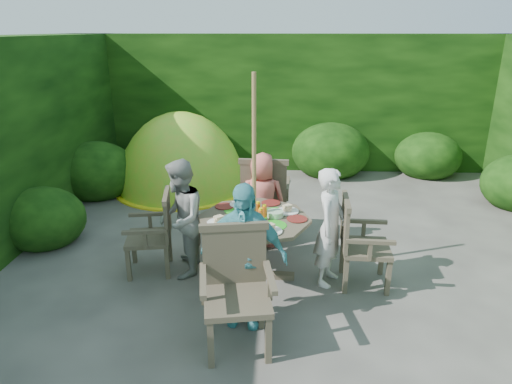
{
  "coord_description": "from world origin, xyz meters",
  "views": [
    {
      "loc": [
        -0.39,
        -4.97,
        2.58
      ],
      "look_at": [
        -0.62,
        -0.14,
        0.85
      ],
      "focal_mm": 32.0,
      "sensor_mm": 36.0,
      "label": 1
    }
  ],
  "objects_px": {
    "child_left": "(181,219)",
    "child_back": "(262,201)",
    "dome_tent": "(183,188)",
    "garden_chair_right": "(358,241)",
    "garden_chair_front": "(236,286)",
    "garden_chair_back": "(264,196)",
    "patio_table": "(255,227)",
    "child_right": "(330,227)",
    "garden_chair_left": "(155,232)",
    "parasol_pole": "(254,182)",
    "child_front": "(243,255)"
  },
  "relations": [
    {
      "from": "garden_chair_right",
      "to": "garden_chair_back",
      "type": "relative_size",
      "value": 0.88
    },
    {
      "from": "child_back",
      "to": "dome_tent",
      "type": "relative_size",
      "value": 0.46
    },
    {
      "from": "garden_chair_right",
      "to": "child_front",
      "type": "xyz_separation_m",
      "value": [
        -1.15,
        -0.72,
        0.19
      ]
    },
    {
      "from": "parasol_pole",
      "to": "garden_chair_front",
      "type": "height_order",
      "value": "parasol_pole"
    },
    {
      "from": "child_back",
      "to": "garden_chair_right",
      "type": "bearing_deg",
      "value": 139.25
    },
    {
      "from": "garden_chair_front",
      "to": "patio_table",
      "type": "bearing_deg",
      "value": 75.42
    },
    {
      "from": "garden_chair_back",
      "to": "dome_tent",
      "type": "bearing_deg",
      "value": -48.27
    },
    {
      "from": "child_back",
      "to": "child_front",
      "type": "height_order",
      "value": "child_front"
    },
    {
      "from": "parasol_pole",
      "to": "child_right",
      "type": "distance_m",
      "value": 0.92
    },
    {
      "from": "garden_chair_right",
      "to": "child_back",
      "type": "bearing_deg",
      "value": 52.83
    },
    {
      "from": "garden_chair_back",
      "to": "child_front",
      "type": "distance_m",
      "value": 1.89
    },
    {
      "from": "garden_chair_back",
      "to": "child_right",
      "type": "xyz_separation_m",
      "value": [
        0.72,
        -1.14,
        0.08
      ]
    },
    {
      "from": "child_right",
      "to": "child_left",
      "type": "bearing_deg",
      "value": 108.97
    },
    {
      "from": "garden_chair_left",
      "to": "garden_chair_back",
      "type": "bearing_deg",
      "value": 120.92
    },
    {
      "from": "child_left",
      "to": "child_front",
      "type": "relative_size",
      "value": 0.96
    },
    {
      "from": "garden_chair_right",
      "to": "child_left",
      "type": "xyz_separation_m",
      "value": [
        -1.89,
        0.13,
        0.16
      ]
    },
    {
      "from": "garden_chair_left",
      "to": "dome_tent",
      "type": "relative_size",
      "value": 0.34
    },
    {
      "from": "parasol_pole",
      "to": "child_left",
      "type": "xyz_separation_m",
      "value": [
        -0.8,
        0.06,
        -0.45
      ]
    },
    {
      "from": "patio_table",
      "to": "child_left",
      "type": "relative_size",
      "value": 1.0
    },
    {
      "from": "patio_table",
      "to": "garden_chair_front",
      "type": "relative_size",
      "value": 1.3
    },
    {
      "from": "child_right",
      "to": "child_back",
      "type": "bearing_deg",
      "value": 63.97
    },
    {
      "from": "garden_chair_right",
      "to": "dome_tent",
      "type": "bearing_deg",
      "value": 42.52
    },
    {
      "from": "garden_chair_front",
      "to": "garden_chair_back",
      "type": "bearing_deg",
      "value": 76.13
    },
    {
      "from": "garden_chair_right",
      "to": "child_left",
      "type": "relative_size",
      "value": 0.71
    },
    {
      "from": "child_back",
      "to": "dome_tent",
      "type": "bearing_deg",
      "value": -56.47
    },
    {
      "from": "patio_table",
      "to": "child_front",
      "type": "height_order",
      "value": "child_front"
    },
    {
      "from": "garden_chair_right",
      "to": "child_back",
      "type": "distance_m",
      "value": 1.36
    },
    {
      "from": "dome_tent",
      "to": "garden_chair_right",
      "type": "bearing_deg",
      "value": -49.37
    },
    {
      "from": "child_right",
      "to": "child_front",
      "type": "relative_size",
      "value": 0.94
    },
    {
      "from": "child_left",
      "to": "child_back",
      "type": "distance_m",
      "value": 1.13
    },
    {
      "from": "child_front",
      "to": "parasol_pole",
      "type": "bearing_deg",
      "value": 95.95
    },
    {
      "from": "garden_chair_right",
      "to": "dome_tent",
      "type": "distance_m",
      "value": 3.93
    },
    {
      "from": "garden_chair_left",
      "to": "child_left",
      "type": "bearing_deg",
      "value": 73.47
    },
    {
      "from": "patio_table",
      "to": "parasol_pole",
      "type": "distance_m",
      "value": 0.5
    },
    {
      "from": "patio_table",
      "to": "child_right",
      "type": "distance_m",
      "value": 0.8
    },
    {
      "from": "garden_chair_right",
      "to": "parasol_pole",
      "type": "bearing_deg",
      "value": 88.88
    },
    {
      "from": "patio_table",
      "to": "garden_chair_left",
      "type": "height_order",
      "value": "garden_chair_left"
    },
    {
      "from": "child_right",
      "to": "child_front",
      "type": "distance_m",
      "value": 1.13
    },
    {
      "from": "garden_chair_right",
      "to": "garden_chair_left",
      "type": "distance_m",
      "value": 2.2
    },
    {
      "from": "child_right",
      "to": "garden_chair_left",
      "type": "bearing_deg",
      "value": 108.43
    },
    {
      "from": "child_right",
      "to": "patio_table",
      "type": "bearing_deg",
      "value": 108.9
    },
    {
      "from": "patio_table",
      "to": "child_back",
      "type": "height_order",
      "value": "child_back"
    },
    {
      "from": "child_back",
      "to": "dome_tent",
      "type": "xyz_separation_m",
      "value": [
        -1.45,
        2.13,
        -0.6
      ]
    },
    {
      "from": "garden_chair_back",
      "to": "child_back",
      "type": "relative_size",
      "value": 0.88
    },
    {
      "from": "parasol_pole",
      "to": "garden_chair_right",
      "type": "bearing_deg",
      "value": -4.03
    },
    {
      "from": "parasol_pole",
      "to": "child_right",
      "type": "relative_size",
      "value": 1.73
    },
    {
      "from": "patio_table",
      "to": "child_back",
      "type": "bearing_deg",
      "value": 86.34
    },
    {
      "from": "garden_chair_left",
      "to": "dome_tent",
      "type": "xyz_separation_m",
      "value": [
        -0.29,
        2.84,
        -0.47
      ]
    },
    {
      "from": "patio_table",
      "to": "garden_chair_right",
      "type": "height_order",
      "value": "garden_chair_right"
    },
    {
      "from": "garden_chair_front",
      "to": "child_back",
      "type": "distance_m",
      "value": 1.89
    }
  ]
}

